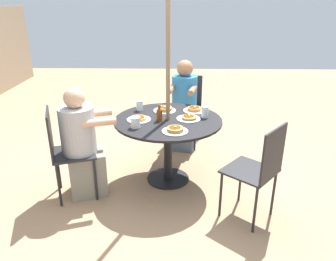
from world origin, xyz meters
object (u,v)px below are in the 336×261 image
object	(u,v)px
drinking_glass_a	(205,112)
drinking_glass_b	(140,106)
pancake_plate_d	(175,130)
patio_chair_east	(259,167)
patio_chair_south	(186,105)
patio_table	(168,130)
patio_chair_north	(64,148)
diner_south	(184,109)
pancake_plate_e	(194,110)
pancake_plate_c	(139,119)
syrup_bottle	(159,114)
pancake_plate_a	(189,118)
diner_north	(83,147)
coffee_cup	(135,122)
pancake_plate_b	(165,109)

from	to	relation	value
drinking_glass_a	drinking_glass_b	world-z (taller)	drinking_glass_a
drinking_glass_b	pancake_plate_d	bearing A→B (deg)	-147.47
drinking_glass_a	patio_chair_east	bearing A→B (deg)	-151.35
patio_chair_south	drinking_glass_a	bearing A→B (deg)	111.74
pancake_plate_d	patio_table	bearing A→B (deg)	12.30
patio_chair_north	diner_south	distance (m)	1.68
pancake_plate_d	drinking_glass_b	distance (m)	0.73
pancake_plate_d	pancake_plate_e	world-z (taller)	pancake_plate_e
pancake_plate_c	syrup_bottle	world-z (taller)	syrup_bottle
pancake_plate_c	drinking_glass_a	size ratio (longest dim) A/B	2.06
diner_south	drinking_glass_a	xyz separation A→B (m)	(-0.79, -0.20, 0.23)
pancake_plate_a	pancake_plate_e	bearing A→B (deg)	-14.56
diner_north	coffee_cup	bearing A→B (deg)	76.19
patio_table	drinking_glass_b	distance (m)	0.46
pancake_plate_b	pancake_plate_e	world-z (taller)	pancake_plate_b
patio_table	pancake_plate_d	size ratio (longest dim) A/B	4.52
patio_chair_north	drinking_glass_b	distance (m)	0.94
patio_table	patio_chair_south	size ratio (longest dim) A/B	1.22
syrup_bottle	drinking_glass_a	xyz separation A→B (m)	(0.11, -0.47, -0.01)
diner_south	pancake_plate_a	bearing A→B (deg)	104.05
patio_chair_east	pancake_plate_b	xyz separation A→B (m)	(0.94, 0.83, 0.20)
diner_north	drinking_glass_a	xyz separation A→B (m)	(0.35, -1.21, 0.26)
pancake_plate_a	drinking_glass_b	bearing A→B (deg)	62.17
pancake_plate_e	pancake_plate_b	bearing A→B (deg)	90.95
diner_south	drinking_glass_b	world-z (taller)	diner_south
syrup_bottle	patio_table	bearing A→B (deg)	-64.34
syrup_bottle	drinking_glass_a	size ratio (longest dim) A/B	1.40
patio_chair_south	pancake_plate_b	world-z (taller)	patio_chair_south
patio_table	patio_chair_south	xyz separation A→B (m)	(1.02, -0.22, -0.06)
patio_chair_north	pancake_plate_e	size ratio (longest dim) A/B	3.72
pancake_plate_e	pancake_plate_d	bearing A→B (deg)	160.92
drinking_glass_b	drinking_glass_a	bearing A→B (deg)	-106.72
pancake_plate_b	drinking_glass_a	world-z (taller)	drinking_glass_a
drinking_glass_b	diner_north	bearing A→B (deg)	137.86
patio_chair_south	pancake_plate_a	distance (m)	1.05
pancake_plate_b	diner_south	bearing A→B (deg)	-20.53
patio_chair_east	pancake_plate_e	bearing A→B (deg)	69.19
coffee_cup	drinking_glass_b	xyz separation A→B (m)	(0.51, 0.01, 0.00)
patio_chair_north	pancake_plate_b	world-z (taller)	patio_chair_north
diner_north	pancake_plate_a	distance (m)	1.10
pancake_plate_d	syrup_bottle	size ratio (longest dim) A/B	1.47
diner_north	patio_chair_south	world-z (taller)	diner_north
patio_chair_east	diner_south	world-z (taller)	diner_south
pancake_plate_b	pancake_plate_d	world-z (taller)	pancake_plate_b
pancake_plate_d	syrup_bottle	distance (m)	0.34
pancake_plate_a	pancake_plate_c	size ratio (longest dim) A/B	1.00
pancake_plate_b	drinking_glass_b	size ratio (longest dim) A/B	2.22
patio_chair_north	diner_north	world-z (taller)	diner_north
patio_chair_east	drinking_glass_a	world-z (taller)	patio_chair_east
diner_south	coffee_cup	world-z (taller)	diner_south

